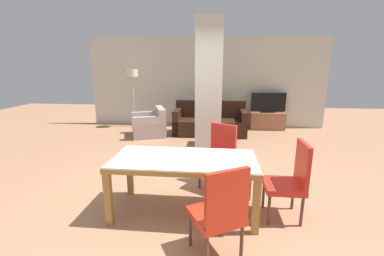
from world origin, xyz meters
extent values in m
plane|color=#A97655|center=(0.00, 0.00, 0.00)|extent=(18.00, 18.00, 0.00)
cube|color=beige|center=(0.00, 4.99, 1.35)|extent=(7.20, 0.06, 2.70)
cube|color=brown|center=(0.15, 4.95, 1.60)|extent=(0.44, 0.02, 0.36)
cube|color=#8C598C|center=(0.15, 4.93, 1.60)|extent=(0.40, 0.01, 0.32)
cube|color=beige|center=(0.23, 1.76, 1.35)|extent=(0.48, 0.36, 2.70)
cube|color=#A27838|center=(0.00, -0.40, 0.70)|extent=(1.81, 0.06, 0.06)
cube|color=#A27838|center=(0.00, 0.40, 0.70)|extent=(1.81, 0.06, 0.06)
cube|color=#A27838|center=(-0.88, 0.00, 0.70)|extent=(0.06, 0.74, 0.06)
cube|color=#A27838|center=(0.88, 0.00, 0.70)|extent=(0.06, 0.74, 0.06)
cube|color=silver|center=(0.00, 0.00, 0.73)|extent=(1.79, 0.84, 0.01)
cube|color=#A27838|center=(-0.86, -0.38, 0.33)|extent=(0.08, 0.08, 0.67)
cube|color=#A27838|center=(0.86, -0.38, 0.33)|extent=(0.08, 0.08, 0.67)
cube|color=#A27838|center=(-0.86, 0.38, 0.33)|extent=(0.08, 0.08, 0.67)
cube|color=#A27838|center=(0.86, 0.38, 0.33)|extent=(0.08, 0.08, 0.67)
cube|color=red|center=(0.41, 0.74, 0.42)|extent=(0.62, 0.62, 0.07)
cube|color=red|center=(0.51, 0.92, 0.72)|extent=(0.41, 0.25, 0.53)
cylinder|color=brown|center=(0.48, 0.48, 0.19)|extent=(0.04, 0.04, 0.38)
cylinder|color=brown|center=(0.15, 0.67, 0.19)|extent=(0.04, 0.04, 0.38)
cylinder|color=brown|center=(0.67, 0.82, 0.19)|extent=(0.04, 0.04, 0.38)
cylinder|color=brown|center=(0.33, 1.00, 0.19)|extent=(0.04, 0.04, 0.38)
cube|color=red|center=(1.23, 0.00, 0.42)|extent=(0.46, 0.46, 0.07)
cube|color=red|center=(1.43, 0.00, 0.72)|extent=(0.05, 0.44, 0.53)
cylinder|color=brown|center=(1.04, -0.19, 0.19)|extent=(0.04, 0.04, 0.38)
cylinder|color=brown|center=(1.04, 0.19, 0.19)|extent=(0.04, 0.04, 0.38)
cylinder|color=brown|center=(1.42, -0.19, 0.19)|extent=(0.04, 0.04, 0.38)
cylinder|color=brown|center=(1.42, 0.19, 0.19)|extent=(0.04, 0.04, 0.38)
cube|color=red|center=(0.41, -0.73, 0.42)|extent=(0.63, 0.63, 0.07)
cube|color=red|center=(0.51, -0.91, 0.72)|extent=(0.41, 0.26, 0.53)
cylinder|color=brown|center=(0.15, -0.66, 0.19)|extent=(0.04, 0.04, 0.38)
cylinder|color=brown|center=(0.48, -0.48, 0.19)|extent=(0.04, 0.04, 0.38)
cylinder|color=brown|center=(0.33, -0.99, 0.19)|extent=(0.04, 0.04, 0.38)
cylinder|color=brown|center=(0.67, -0.81, 0.19)|extent=(0.04, 0.04, 0.38)
cube|color=black|center=(0.20, 3.93, 0.21)|extent=(1.98, 0.86, 0.42)
cube|color=black|center=(0.20, 4.27, 0.66)|extent=(1.98, 0.18, 0.49)
cube|color=black|center=(1.11, 3.93, 0.34)|extent=(0.16, 0.86, 0.69)
cube|color=black|center=(-0.71, 3.93, 0.34)|extent=(0.16, 0.86, 0.69)
cube|color=#AC9B98|center=(-1.46, 3.64, 0.20)|extent=(1.11, 1.13, 0.40)
cube|color=#AC9B98|center=(-1.15, 3.76, 0.58)|extent=(0.48, 0.90, 0.35)
cube|color=#AC9B98|center=(-1.33, 3.29, 0.30)|extent=(0.85, 0.43, 0.60)
cube|color=#AC9B98|center=(-1.59, 3.99, 0.30)|extent=(0.85, 0.43, 0.60)
cube|color=#A66840|center=(0.21, 2.98, 0.38)|extent=(0.59, 0.46, 0.04)
cube|color=#A66840|center=(0.21, 2.98, 0.18)|extent=(0.51, 0.38, 0.36)
cylinder|color=#B2B7BC|center=(0.22, 3.07, 0.50)|extent=(0.07, 0.07, 0.19)
cylinder|color=#B2B7BC|center=(0.22, 3.07, 0.63)|extent=(0.03, 0.03, 0.07)
cylinder|color=#B7B7BC|center=(0.22, 3.07, 0.67)|extent=(0.03, 0.03, 0.01)
cube|color=#A36647|center=(1.89, 4.71, 0.26)|extent=(1.01, 0.40, 0.51)
cube|color=black|center=(1.89, 4.71, 0.53)|extent=(0.43, 0.25, 0.03)
cube|color=black|center=(1.89, 4.71, 0.81)|extent=(1.03, 0.18, 0.55)
cylinder|color=#B7B7BC|center=(-2.18, 4.62, 0.01)|extent=(0.30, 0.30, 0.02)
cylinder|color=#B7B7BC|center=(-2.18, 4.62, 0.78)|extent=(0.04, 0.04, 1.52)
cylinder|color=beige|center=(-2.18, 4.62, 1.65)|extent=(0.34, 0.34, 0.22)
camera|label=1|loc=(0.40, -3.01, 1.86)|focal=24.00mm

